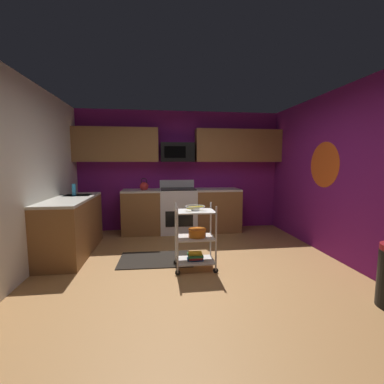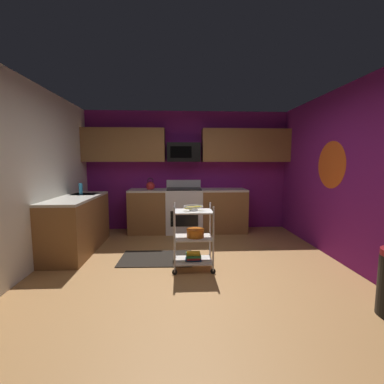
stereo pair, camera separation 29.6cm
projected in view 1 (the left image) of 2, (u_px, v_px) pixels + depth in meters
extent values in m
cube|color=#A87542|center=(196.00, 273.00, 3.60)|extent=(4.40, 4.80, 0.04)
cube|color=#751970|center=(180.00, 171.00, 5.84)|extent=(4.52, 0.06, 2.60)
cube|color=silver|center=(14.00, 178.00, 3.16)|extent=(0.06, 4.80, 2.60)
cube|color=#751970|center=(351.00, 176.00, 3.73)|extent=(0.06, 4.80, 2.60)
cylinder|color=#E5591E|center=(324.00, 165.00, 4.27)|extent=(0.00, 0.74, 0.74)
cube|color=brown|center=(182.00, 211.00, 5.61)|extent=(2.49, 0.60, 0.88)
cube|color=beige|center=(182.00, 190.00, 5.56)|extent=(2.49, 0.60, 0.04)
cube|color=brown|center=(72.00, 227.00, 4.25)|extent=(0.60, 1.67, 0.88)
cube|color=beige|center=(71.00, 199.00, 4.20)|extent=(0.60, 1.67, 0.04)
cube|color=#B7BABC|center=(78.00, 200.00, 4.58)|extent=(0.44, 0.36, 0.16)
cube|color=white|center=(178.00, 211.00, 5.60)|extent=(0.76, 0.64, 0.92)
cube|color=black|center=(179.00, 219.00, 5.29)|extent=(0.56, 0.01, 0.32)
cube|color=white|center=(177.00, 184.00, 5.82)|extent=(0.76, 0.06, 0.18)
cube|color=black|center=(178.00, 189.00, 5.55)|extent=(0.72, 0.60, 0.02)
cube|color=brown|center=(117.00, 145.00, 5.41)|extent=(1.71, 0.33, 0.70)
cube|color=brown|center=(238.00, 146.00, 5.75)|extent=(1.89, 0.33, 0.70)
cube|color=black|center=(177.00, 152.00, 5.57)|extent=(0.70, 0.38, 0.40)
cube|color=black|center=(175.00, 152.00, 5.37)|extent=(0.44, 0.01, 0.24)
cylinder|color=silver|center=(177.00, 240.00, 3.42)|extent=(0.02, 0.02, 0.88)
cylinder|color=black|center=(178.00, 273.00, 3.47)|extent=(0.07, 0.02, 0.07)
cylinder|color=silver|center=(216.00, 239.00, 3.48)|extent=(0.02, 0.02, 0.88)
cylinder|color=black|center=(216.00, 271.00, 3.53)|extent=(0.07, 0.02, 0.07)
cylinder|color=silver|center=(176.00, 233.00, 3.78)|extent=(0.02, 0.02, 0.88)
cylinder|color=black|center=(176.00, 262.00, 3.83)|extent=(0.07, 0.02, 0.07)
cylinder|color=silver|center=(211.00, 232.00, 3.84)|extent=(0.02, 0.02, 0.88)
cylinder|color=black|center=(210.00, 261.00, 3.89)|extent=(0.07, 0.02, 0.07)
cube|color=silver|center=(195.00, 260.00, 3.67)|extent=(0.52, 0.37, 0.02)
cube|color=silver|center=(195.00, 238.00, 3.63)|extent=(0.52, 0.37, 0.02)
cube|color=silver|center=(195.00, 211.00, 3.59)|extent=(0.52, 0.37, 0.02)
torus|color=silver|center=(195.00, 206.00, 3.58)|extent=(0.27, 0.27, 0.01)
cylinder|color=silver|center=(195.00, 210.00, 3.59)|extent=(0.12, 0.12, 0.02)
ellipsoid|color=yellow|center=(198.00, 207.00, 3.61)|extent=(0.17, 0.09, 0.04)
ellipsoid|color=yellow|center=(192.00, 208.00, 3.56)|extent=(0.17, 0.09, 0.04)
cylinder|color=orange|center=(197.00, 233.00, 3.63)|extent=(0.24, 0.24, 0.11)
torus|color=orange|center=(197.00, 229.00, 3.62)|extent=(0.25, 0.25, 0.01)
cube|color=#1E4C8C|center=(195.00, 259.00, 3.67)|extent=(0.23, 0.15, 0.02)
cube|color=#B22626|center=(195.00, 257.00, 3.67)|extent=(0.19, 0.17, 0.03)
cube|color=#26723F|center=(195.00, 255.00, 3.66)|extent=(0.21, 0.19, 0.03)
cube|color=gold|center=(195.00, 253.00, 3.66)|extent=(0.19, 0.14, 0.03)
sphere|color=red|center=(144.00, 186.00, 5.45)|extent=(0.18, 0.18, 0.18)
sphere|color=black|center=(144.00, 182.00, 5.44)|extent=(0.03, 0.03, 0.03)
cone|color=red|center=(148.00, 185.00, 5.46)|extent=(0.09, 0.04, 0.06)
torus|color=black|center=(144.00, 181.00, 5.44)|extent=(0.12, 0.01, 0.12)
cylinder|color=#2D8CBF|center=(74.00, 190.00, 4.49)|extent=(0.06, 0.06, 0.20)
cube|color=black|center=(156.00, 259.00, 4.02)|extent=(1.12, 0.73, 0.01)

